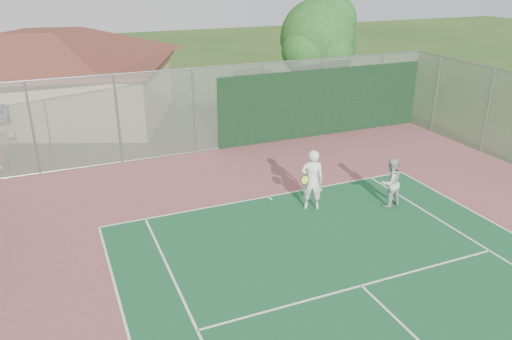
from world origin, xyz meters
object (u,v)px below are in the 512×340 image
(clubhouse, at_px, (45,67))
(tree, at_px, (319,39))
(player_grey_back, at_px, (390,183))
(player_white_front, at_px, (312,180))

(clubhouse, relative_size, tree, 2.39)
(tree, distance_m, player_grey_back, 10.78)
(player_grey_back, bearing_deg, clubhouse, -64.38)
(player_white_front, bearing_deg, player_grey_back, -175.65)
(clubhouse, height_order, tree, tree)
(player_white_front, bearing_deg, clubhouse, -39.86)
(tree, bearing_deg, player_white_front, -120.15)
(tree, xyz_separation_m, player_grey_back, (-2.90, -9.90, -3.11))
(clubhouse, bearing_deg, player_grey_back, -34.64)
(player_grey_back, bearing_deg, tree, -113.64)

